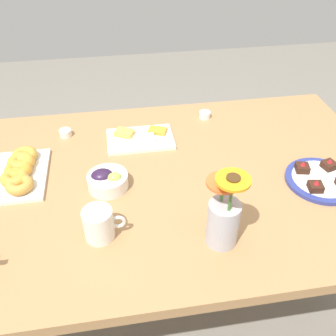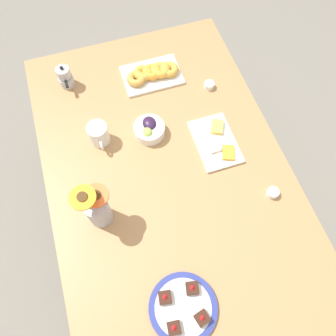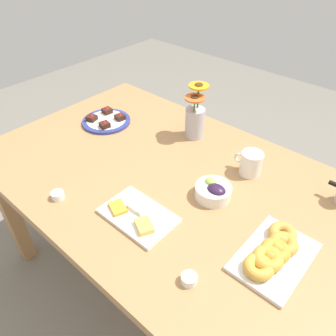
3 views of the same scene
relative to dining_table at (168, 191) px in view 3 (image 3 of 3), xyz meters
name	(u,v)px [view 3 (image 3 of 3)]	position (x,y,z in m)	size (l,w,h in m)	color
ground_plane	(168,279)	(0.00, 0.00, -0.65)	(6.00, 6.00, 0.00)	slate
dining_table	(168,191)	(0.00, 0.00, 0.00)	(1.60, 1.00, 0.74)	#A87A4C
coffee_mug	(251,163)	(-0.24, -0.23, 0.14)	(0.12, 0.09, 0.10)	white
grape_bowl	(213,191)	(-0.21, -0.02, 0.12)	(0.14, 0.14, 0.07)	white
cheese_platter	(138,215)	(-0.07, 0.24, 0.10)	(0.26, 0.17, 0.03)	white
croissant_platter	(274,253)	(-0.51, 0.08, 0.11)	(0.19, 0.29, 0.05)	white
jam_cup_honey	(189,279)	(-0.37, 0.32, 0.10)	(0.05, 0.05, 0.03)	white
jam_cup_berry	(58,195)	(0.22, 0.37, 0.10)	(0.05, 0.05, 0.03)	white
dessert_plate	(106,121)	(0.51, -0.11, 0.10)	(0.24, 0.24, 0.05)	navy
flower_vase	(195,119)	(0.11, -0.31, 0.17)	(0.10, 0.13, 0.25)	#B2B2BC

